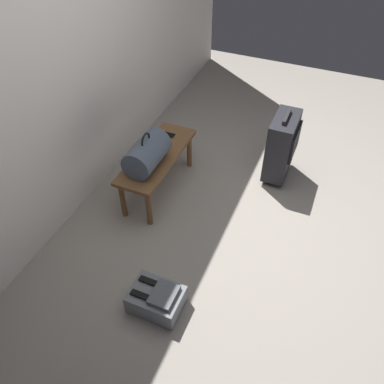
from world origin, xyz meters
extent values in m
plane|color=gray|center=(0.00, 0.00, 0.00)|extent=(6.60, 6.60, 0.00)
cube|color=silver|center=(0.00, 1.60, 1.40)|extent=(6.00, 0.10, 2.80)
cube|color=brown|center=(0.09, 0.97, 0.40)|extent=(1.00, 0.36, 0.04)
cylinder|color=brown|center=(-0.35, 0.84, 0.19)|extent=(0.05, 0.05, 0.38)
cylinder|color=brown|center=(0.53, 0.84, 0.19)|extent=(0.05, 0.05, 0.38)
cylinder|color=brown|center=(-0.35, 1.10, 0.19)|extent=(0.05, 0.05, 0.38)
cylinder|color=brown|center=(0.53, 1.10, 0.19)|extent=(0.05, 0.05, 0.38)
cylinder|color=#475160|center=(-0.08, 0.97, 0.55)|extent=(0.44, 0.26, 0.26)
torus|color=black|center=(-0.08, 0.97, 0.69)|extent=(0.14, 0.02, 0.14)
cube|color=black|center=(0.41, 1.01, 0.42)|extent=(0.07, 0.14, 0.01)
cube|color=black|center=(0.41, 1.01, 0.43)|extent=(0.06, 0.13, 0.00)
cube|color=black|center=(0.75, -0.03, 0.36)|extent=(0.45, 0.22, 0.62)
cube|color=black|center=(0.75, -0.15, 0.43)|extent=(0.36, 0.02, 0.28)
cube|color=#262628|center=(0.75, -0.03, 0.69)|extent=(0.25, 0.03, 0.04)
cylinder|color=black|center=(0.59, 0.05, 0.03)|extent=(0.02, 0.05, 0.05)
cylinder|color=black|center=(0.91, 0.05, 0.03)|extent=(0.02, 0.05, 0.05)
cube|color=slate|center=(-1.06, 0.41, 0.09)|extent=(0.28, 0.38, 0.17)
cube|color=#515559|center=(-1.06, 0.34, 0.19)|extent=(0.21, 0.17, 0.04)
cube|color=black|center=(-1.13, 0.47, 0.18)|extent=(0.04, 0.19, 0.02)
cube|color=black|center=(-1.00, 0.47, 0.18)|extent=(0.04, 0.19, 0.02)
camera|label=1|loc=(-2.38, -0.44, 2.62)|focal=36.69mm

